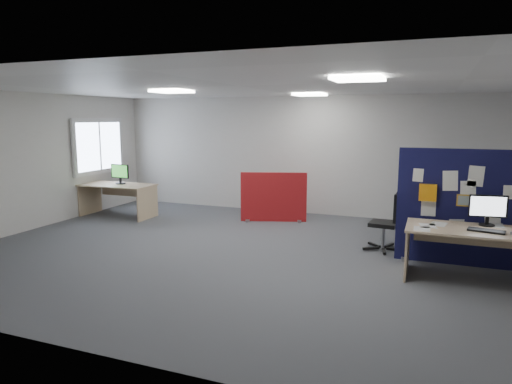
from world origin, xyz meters
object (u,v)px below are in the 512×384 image
(red_divider, at_px, (274,198))
(monitor_second, at_px, (120,173))
(monitor_main, at_px, (488,209))
(office_chair, at_px, (390,217))
(main_desk, at_px, (482,241))
(navy_divider, at_px, (471,208))
(second_desk, at_px, (119,192))

(red_divider, distance_m, monitor_second, 3.54)
(monitor_main, relative_size, office_chair, 0.48)
(main_desk, bearing_deg, office_chair, 140.85)
(navy_divider, xyz_separation_m, second_desk, (-7.14, 1.04, -0.33))
(main_desk, relative_size, monitor_second, 3.99)
(main_desk, bearing_deg, red_divider, 147.39)
(main_desk, distance_m, office_chair, 1.65)
(navy_divider, bearing_deg, office_chair, 161.68)
(monitor_main, bearing_deg, second_desk, 160.51)
(second_desk, distance_m, office_chair, 6.01)
(office_chair, bearing_deg, navy_divider, -12.05)
(main_desk, relative_size, second_desk, 1.20)
(red_divider, height_order, second_desk, red_divider)
(monitor_main, distance_m, office_chair, 1.62)
(monitor_second, bearing_deg, navy_divider, -2.80)
(main_desk, relative_size, red_divider, 1.44)
(second_desk, bearing_deg, monitor_second, 81.59)
(red_divider, height_order, office_chair, red_divider)
(red_divider, bearing_deg, monitor_second, 173.33)
(second_desk, bearing_deg, main_desk, -13.19)
(monitor_main, xyz_separation_m, monitor_second, (-7.32, 1.54, 0.00))
(red_divider, xyz_separation_m, office_chair, (2.53, -1.39, 0.06))
(monitor_main, height_order, office_chair, monitor_main)
(monitor_main, bearing_deg, office_chair, 140.67)
(office_chair, bearing_deg, second_desk, 179.99)
(main_desk, distance_m, red_divider, 4.52)
(second_desk, height_order, office_chair, office_chair)
(monitor_main, relative_size, second_desk, 0.30)
(main_desk, xyz_separation_m, monitor_main, (0.07, 0.23, 0.40))
(main_desk, relative_size, office_chair, 1.93)
(main_desk, distance_m, second_desk, 7.46)
(monitor_main, bearing_deg, red_divider, 142.19)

